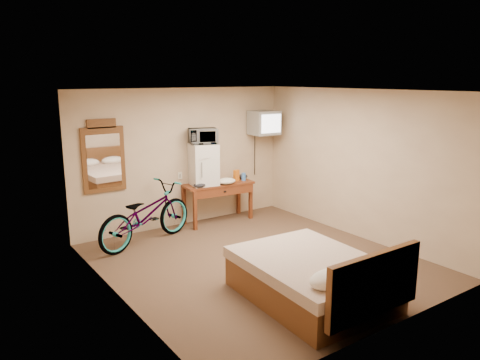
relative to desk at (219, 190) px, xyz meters
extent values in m
plane|color=#503A28|center=(-0.58, -2.00, -0.63)|extent=(4.60, 4.60, 0.00)
plane|color=silver|center=(-0.58, -2.00, 1.87)|extent=(4.60, 4.60, 0.00)
cube|color=beige|center=(-0.58, 0.30, 0.62)|extent=(4.20, 0.04, 2.50)
cube|color=beige|center=(-0.58, -4.30, 0.62)|extent=(4.20, 0.04, 2.50)
cube|color=beige|center=(-2.68, -2.00, 0.62)|extent=(0.04, 4.60, 2.50)
cube|color=beige|center=(1.52, -2.00, 0.62)|extent=(0.04, 4.60, 2.50)
cube|color=#ECE7CE|center=(-0.66, 0.29, 0.29)|extent=(0.08, 0.01, 0.13)
cube|color=brown|center=(0.00, 0.04, 0.10)|extent=(1.37, 0.64, 0.04)
cube|color=brown|center=(-0.61, -0.17, -0.27)|extent=(0.06, 0.06, 0.71)
cube|color=brown|center=(0.61, -0.17, -0.27)|extent=(0.06, 0.06, 0.71)
cube|color=brown|center=(-0.61, 0.24, -0.27)|extent=(0.06, 0.06, 0.71)
cube|color=brown|center=(0.61, 0.24, -0.27)|extent=(0.06, 0.06, 0.71)
cube|color=brown|center=(0.00, -0.19, 0.00)|extent=(1.20, 0.16, 0.16)
cube|color=black|center=(0.00, -0.20, 0.00)|extent=(0.05, 0.02, 0.03)
cube|color=white|center=(-0.30, 0.05, 0.50)|extent=(0.53, 0.52, 0.76)
cube|color=gray|center=(-0.30, -0.18, 0.65)|extent=(0.46, 0.01, 0.00)
cylinder|color=gray|center=(-0.46, -0.18, 0.46)|extent=(0.02, 0.02, 0.27)
imported|color=white|center=(-0.30, 0.05, 1.02)|extent=(0.58, 0.49, 0.27)
cube|color=#CE6412|center=(0.38, -0.03, 0.23)|extent=(0.12, 0.08, 0.21)
cylinder|color=#3E78D2|center=(0.51, -0.08, 0.20)|extent=(0.08, 0.08, 0.15)
ellipsoid|color=white|center=(0.08, -0.14, 0.18)|extent=(0.36, 0.28, 0.11)
ellipsoid|color=black|center=(-0.47, -0.10, 0.17)|extent=(0.24, 0.18, 0.09)
ellipsoid|color=black|center=(0.60, 0.07, 0.17)|extent=(0.20, 0.16, 0.09)
cube|color=black|center=(1.07, 0.28, 1.08)|extent=(0.14, 0.02, 0.14)
cylinder|color=black|center=(1.07, 0.24, 1.08)|extent=(0.05, 0.30, 0.05)
cube|color=gray|center=(1.07, 0.02, 1.19)|extent=(0.56, 0.47, 0.46)
cube|color=white|center=(1.07, -0.21, 1.19)|extent=(0.44, 0.04, 0.35)
cube|color=black|center=(1.07, 0.24, 1.19)|extent=(0.33, 0.03, 0.29)
cube|color=brown|center=(-2.05, 0.27, 0.73)|extent=(0.71, 0.04, 1.08)
cube|color=brown|center=(-2.05, 0.27, 1.32)|extent=(0.47, 0.04, 0.15)
cube|color=white|center=(-2.05, 0.25, 0.71)|extent=(0.56, 0.01, 0.88)
imported|color=black|center=(-1.61, -0.31, -0.14)|extent=(1.98, 1.19, 0.98)
cube|color=brown|center=(-0.76, -3.30, -0.43)|extent=(1.47, 1.90, 0.40)
cube|color=beige|center=(-0.76, -3.30, -0.18)|extent=(1.51, 1.94, 0.14)
cube|color=brown|center=(-0.76, -4.26, -0.08)|extent=(1.37, 0.08, 0.70)
ellipsoid|color=white|center=(-1.08, -3.95, -0.05)|extent=(0.57, 0.35, 0.20)
ellipsoid|color=white|center=(-0.44, -3.95, -0.05)|extent=(0.57, 0.35, 0.20)
camera|label=1|loc=(-4.53, -7.19, 2.06)|focal=35.00mm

